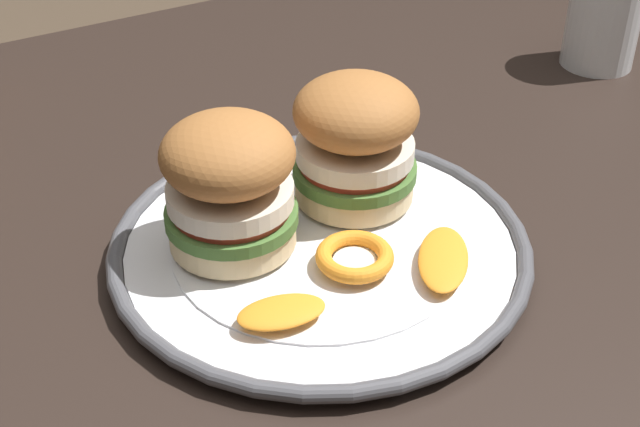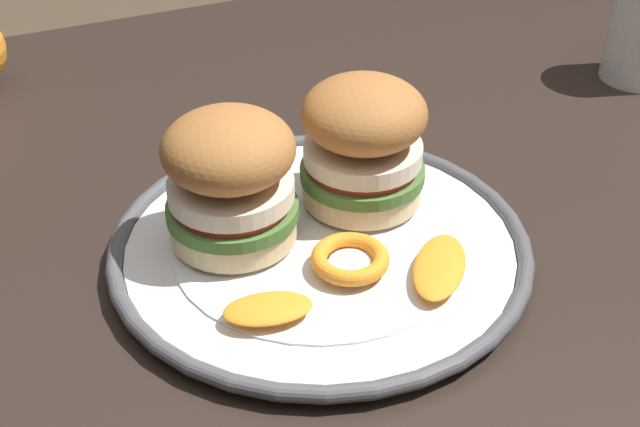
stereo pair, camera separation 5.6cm
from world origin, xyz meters
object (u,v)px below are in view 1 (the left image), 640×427
sandwich_half_left (229,183)px  dining_table (351,370)px  dinner_plate (320,247)px  drinking_glass (604,19)px  sandwich_half_right (355,139)px

sandwich_half_left → dining_table: bearing=133.2°
dining_table → dinner_plate: dinner_plate is taller
sandwich_half_left → drinking_glass: sandwich_half_left is taller
dining_table → drinking_glass: size_ratio=10.44×
dining_table → drinking_glass: 0.47m
dining_table → sandwich_half_right: 0.18m
sandwich_half_right → drinking_glass: bearing=-163.6°
dining_table → drinking_glass: drinking_glass is taller
dining_table → dinner_plate: 0.10m
dinner_plate → sandwich_half_right: sandwich_half_right is taller
dinner_plate → sandwich_half_left: 0.09m
sandwich_half_left → dinner_plate: bearing=152.8°
dining_table → sandwich_half_left: 0.18m
dinner_plate → drinking_glass: (-0.42, -0.14, 0.04)m
dining_table → sandwich_half_right: (-0.05, -0.07, 0.16)m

